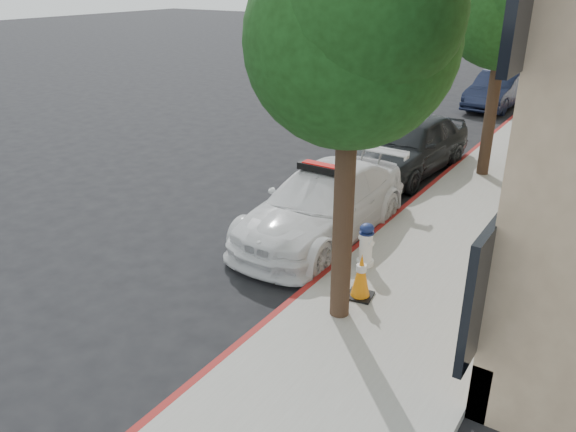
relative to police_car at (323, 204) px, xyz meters
The scene contains 10 objects.
ground 1.44m from the police_car, 151.61° to the right, with size 120.00×120.00×0.00m, color black.
sidewalk 9.75m from the police_car, 75.11° to the left, with size 3.20×50.00×0.15m, color gray.
curb_strip 9.48m from the police_car, 84.17° to the left, with size 0.12×50.00×0.15m, color maroon.
tree_near 4.78m from the police_car, 54.96° to the right, with size 2.92×2.82×5.62m.
tree_mid 6.66m from the police_car, 71.26° to the left, with size 2.77×2.64×5.43m.
police_car is the anchor object (origin of this frame).
parked_car_mid 4.82m from the police_car, 90.69° to the left, with size 1.88×4.67×1.59m, color black.
parked_car_far 14.41m from the police_car, 90.65° to the left, with size 1.51×4.32×1.42m, color black.
fire_hydrant 1.72m from the police_car, 33.00° to the right, with size 0.35×0.32×0.82m.
traffic_cone 2.71m from the police_car, 46.82° to the right, with size 0.46×0.46×0.78m.
Camera 1 is at (6.31, -8.69, 5.04)m, focal length 35.00 mm.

